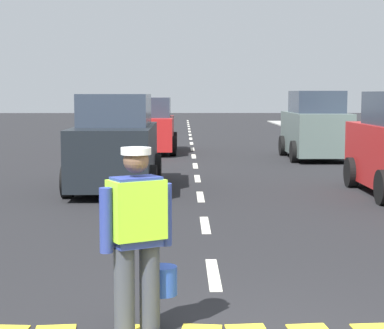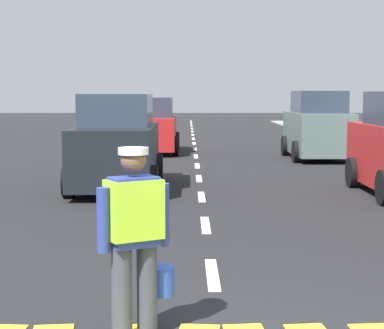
{
  "view_description": "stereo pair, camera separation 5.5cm",
  "coord_description": "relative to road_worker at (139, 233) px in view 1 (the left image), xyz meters",
  "views": [
    {
      "loc": [
        -0.35,
        -5.08,
        2.12
      ],
      "look_at": [
        -0.23,
        4.66,
        1.1
      ],
      "focal_mm": 63.25,
      "sensor_mm": 36.0,
      "label": 1
    },
    {
      "loc": [
        -0.3,
        -5.08,
        2.12
      ],
      "look_at": [
        -0.23,
        4.66,
        1.1
      ],
      "focal_mm": 63.25,
      "sensor_mm": 36.0,
      "label": 2
    }
  ],
  "objects": [
    {
      "name": "ground_plane",
      "position": [
        0.74,
        20.35,
        -0.93
      ],
      "size": [
        96.0,
        96.0,
        0.0
      ],
      "primitive_type": "plane",
      "color": "black"
    },
    {
      "name": "lane_center_line",
      "position": [
        0.74,
        24.55,
        -0.93
      ],
      "size": [
        0.14,
        46.4,
        0.01
      ],
      "color": "silver",
      "rests_on": "ground"
    },
    {
      "name": "road_worker",
      "position": [
        0.0,
        0.0,
        0.0
      ],
      "size": [
        0.65,
        0.59,
        1.67
      ],
      "color": "#383D4C",
      "rests_on": "ground"
    },
    {
      "name": "car_oncoming_lead",
      "position": [
        -1.12,
        9.3,
        0.05
      ],
      "size": [
        1.93,
        4.22,
        2.11
      ],
      "color": "black",
      "rests_on": "ground"
    },
    {
      "name": "car_oncoming_second",
      "position": [
        -0.84,
        18.59,
        -0.01
      ],
      "size": [
        1.98,
        4.07,
        1.98
      ],
      "color": "red",
      "rests_on": "ground"
    },
    {
      "name": "car_parked_far",
      "position": [
        4.69,
        16.2,
        0.09
      ],
      "size": [
        1.96,
        3.88,
        2.21
      ],
      "color": "slate",
      "rests_on": "ground"
    }
  ]
}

